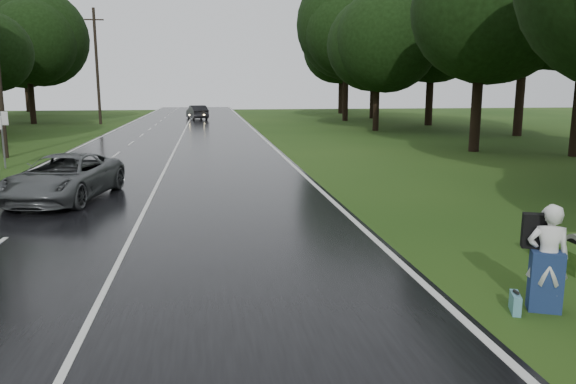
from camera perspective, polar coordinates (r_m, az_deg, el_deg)
name	(u,v)px	position (r m, az deg, el deg)	size (l,w,h in m)	color
ground	(112,279)	(11.24, -17.84, -8.55)	(160.00, 160.00, 0.00)	#284614
road	(173,154)	(30.73, -11.85, 3.89)	(12.00, 140.00, 0.04)	black
lane_center	(173,153)	(30.73, -11.85, 3.94)	(0.12, 140.00, 0.01)	silver
grey_car	(64,177)	(19.10, -22.19, 1.42)	(2.40, 5.21, 1.45)	#4D5153
far_car	(197,112)	(62.67, -9.42, 8.16)	(1.65, 4.73, 1.56)	black
hitchhiker	(546,261)	(9.95, 25.23, -6.54)	(0.77, 0.75, 1.80)	silver
suitcase	(515,303)	(9.88, 22.51, -10.59)	(0.13, 0.45, 0.32)	teal
utility_pole_mid	(6,158)	(32.12, -27.21, 3.18)	(1.80, 0.28, 10.80)	black
utility_pole_far	(101,124)	(57.49, -18.86, 6.68)	(1.80, 0.28, 11.00)	black
road_sign_b	(6,168)	(27.98, -27.26, 2.20)	(0.61, 0.10, 2.55)	white
tree_left_f	(34,124)	(60.51, -24.87, 6.44)	(9.20, 9.20, 14.38)	black
tree_right_d	(473,151)	(33.19, 18.69, 4.02)	(9.12, 9.12, 14.26)	black
tree_right_e	(375,131)	(46.96, 9.06, 6.31)	(7.99, 7.99, 12.49)	black
tree_right_f	(345,121)	(60.21, 5.93, 7.36)	(10.96, 10.96, 17.12)	black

